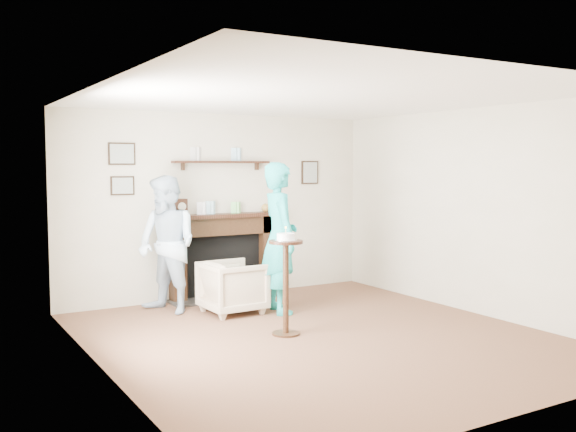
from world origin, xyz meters
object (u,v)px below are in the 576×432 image
object	(u,v)px
woman	(280,312)
pedestal_table	(286,268)
man	(168,313)
armchair	(233,313)

from	to	relation	value
woman	pedestal_table	size ratio (longest dim) A/B	1.59
man	armchair	bearing A→B (deg)	35.29
armchair	woman	distance (m)	0.57
armchair	man	bearing A→B (deg)	56.57
man	woman	size ratio (longest dim) A/B	0.91
woman	armchair	bearing A→B (deg)	75.60
pedestal_table	armchair	bearing A→B (deg)	92.08
man	woman	bearing A→B (deg)	37.59
armchair	woman	bearing A→B (deg)	-117.92
woman	man	bearing A→B (deg)	72.39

